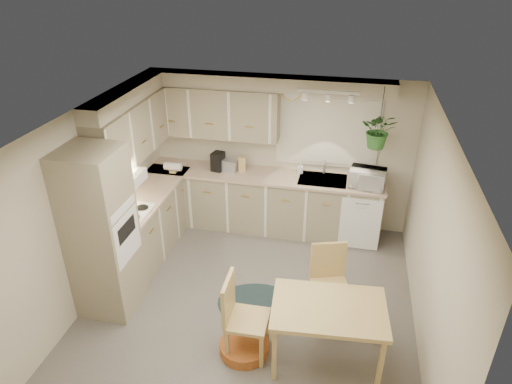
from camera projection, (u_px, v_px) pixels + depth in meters
floor at (250, 303)px, 5.78m from camera, size 4.20×4.20×0.00m
ceiling at (249, 122)px, 4.65m from camera, size 4.20×4.20×0.00m
wall_back at (280, 152)px, 7.03m from camera, size 4.00×0.04×2.40m
wall_front at (187, 367)px, 3.40m from camera, size 4.00×0.04×2.40m
wall_left at (91, 204)px, 5.59m from camera, size 0.04×4.20×2.40m
wall_right at (433, 243)px, 4.84m from camera, size 0.04×4.20×2.40m
base_cab_left at (150, 222)px, 6.64m from camera, size 0.60×1.85×0.90m
base_cab_back at (263, 202)px, 7.16m from camera, size 3.60×0.60×0.90m
counter_left at (147, 194)px, 6.41m from camera, size 0.64×1.89×0.04m
counter_back at (263, 176)px, 6.93m from camera, size 3.64×0.64×0.04m
oven_stack at (102, 234)px, 5.27m from camera, size 0.65×0.65×2.10m
wall_oven_face at (127, 237)px, 5.21m from camera, size 0.02×0.56×0.58m
upper_cab_left at (134, 129)px, 6.12m from camera, size 0.35×2.00×0.75m
upper_cab_back at (213, 112)px, 6.77m from camera, size 2.00×0.35×0.75m
soffit_left at (127, 94)px, 5.90m from camera, size 0.30×2.00×0.20m
soffit_back at (266, 83)px, 6.42m from camera, size 3.60×0.30×0.20m
cooktop at (129, 212)px, 5.90m from camera, size 0.52×0.58×0.02m
range_hood at (122, 181)px, 5.69m from camera, size 0.40×0.60×0.14m
window_blinds at (327, 131)px, 6.68m from camera, size 1.40×0.02×1.00m
window_frame at (327, 131)px, 6.69m from camera, size 1.50×0.02×1.10m
sink at (322, 182)px, 6.78m from camera, size 0.70×0.48×0.10m
dishwasher_front at (360, 224)px, 6.62m from camera, size 0.58×0.02×0.83m
track_light_bar at (328, 92)px, 5.89m from camera, size 0.80×0.04×0.04m
wall_clock at (292, 90)px, 6.51m from camera, size 0.30×0.03×0.30m
dining_table at (327, 334)px, 4.82m from camera, size 1.23×0.87×0.74m
chair_left at (248, 318)px, 4.86m from camera, size 0.46×0.46×0.97m
chair_back at (331, 286)px, 5.33m from camera, size 0.56×0.56×0.95m
braided_rug at (260, 305)px, 5.73m from camera, size 1.10×0.83×0.01m
pet_bed at (244, 347)px, 5.05m from camera, size 0.66×0.66×0.13m
microwave at (368, 176)px, 6.48m from camera, size 0.53×0.34×0.34m
soap_bottle at (300, 171)px, 6.94m from camera, size 0.08×0.18×0.08m
hanging_plant at (379, 134)px, 6.16m from camera, size 0.50×0.55×0.40m
coffee_maker at (218, 161)px, 6.99m from camera, size 0.20×0.23×0.29m
toaster at (228, 165)px, 7.01m from camera, size 0.32×0.22×0.18m
knife_block at (242, 164)px, 6.98m from camera, size 0.13×0.13×0.24m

